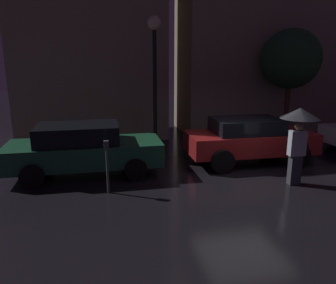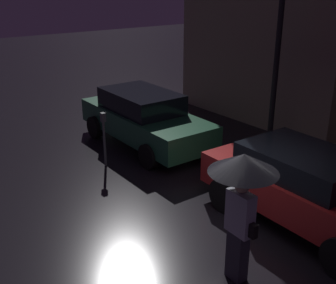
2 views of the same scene
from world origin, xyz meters
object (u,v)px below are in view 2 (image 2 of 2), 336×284
at_px(pedestrian_with_umbrella, 242,184).
at_px(parking_meter, 104,134).
at_px(parked_car_red, 306,187).
at_px(street_lamp_near, 281,18).
at_px(parked_car_green, 144,118).

height_order(pedestrian_with_umbrella, parking_meter, pedestrian_with_umbrella).
xyz_separation_m(parked_car_red, street_lamp_near, (-2.70, 2.24, 2.69)).
bearing_deg(parked_car_green, street_lamp_near, 42.61).
bearing_deg(parked_car_green, pedestrian_with_umbrella, -19.53).
distance_m(parking_meter, street_lamp_near, 5.05).
bearing_deg(parking_meter, parked_car_red, 19.21).
relative_size(parked_car_red, street_lamp_near, 0.87).
height_order(parking_meter, street_lamp_near, street_lamp_near).
bearing_deg(parked_car_red, parked_car_green, -178.06).
xyz_separation_m(pedestrian_with_umbrella, street_lamp_near, (-3.01, 4.34, 1.85)).
bearing_deg(parking_meter, pedestrian_with_umbrella, -5.71).
bearing_deg(street_lamp_near, parking_meter, -116.68).
relative_size(parked_car_red, parking_meter, 3.05).
height_order(parked_car_green, parked_car_red, parked_car_green).
xyz_separation_m(parked_car_green, parking_meter, (0.61, -1.59, 0.06)).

